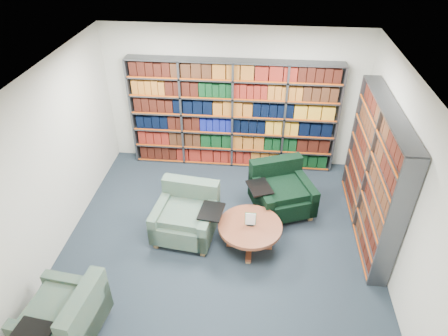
# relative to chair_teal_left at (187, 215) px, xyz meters

# --- Properties ---
(room_shell) EXTENTS (5.02, 5.02, 2.82)m
(room_shell) POSITION_rel_chair_teal_left_xyz_m (0.56, -0.21, 1.06)
(room_shell) COLOR black
(room_shell) RESTS_ON ground
(bookshelf_back) EXTENTS (4.00, 0.28, 2.20)m
(bookshelf_back) POSITION_rel_chair_teal_left_xyz_m (0.56, 2.13, 0.75)
(bookshelf_back) COLOR #47494F
(bookshelf_back) RESTS_ON ground
(bookshelf_right) EXTENTS (0.28, 2.50, 2.20)m
(bookshelf_right) POSITION_rel_chair_teal_left_xyz_m (2.91, 0.39, 0.75)
(bookshelf_right) COLOR #47494F
(bookshelf_right) RESTS_ON ground
(chair_teal_left) EXTENTS (1.17, 1.05, 0.86)m
(chair_teal_left) POSITION_rel_chair_teal_left_xyz_m (0.00, 0.00, 0.00)
(chair_teal_left) COLOR #052F3B
(chair_teal_left) RESTS_ON ground
(chair_green_right) EXTENTS (1.26, 1.22, 0.86)m
(chair_green_right) POSITION_rel_chair_teal_left_xyz_m (1.52, 0.78, 0.00)
(chair_green_right) COLOR black
(chair_green_right) RESTS_ON ground
(chair_teal_front) EXTENTS (1.00, 1.11, 0.82)m
(chair_teal_front) POSITION_rel_chair_teal_left_xyz_m (-1.15, -2.03, -0.02)
(chair_teal_front) COLOR #052F3B
(chair_teal_front) RESTS_ON ground
(coffee_table) EXTENTS (0.99, 0.99, 0.70)m
(coffee_table) POSITION_rel_chair_teal_left_xyz_m (1.04, -0.28, 0.03)
(coffee_table) COLOR brown
(coffee_table) RESTS_ON ground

